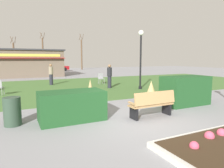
% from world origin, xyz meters
% --- Properties ---
extents(ground_plane, '(80.00, 80.00, 0.00)m').
position_xyz_m(ground_plane, '(0.00, 0.00, 0.00)').
color(ground_plane, gray).
extents(lawn_patch, '(36.00, 12.00, 0.01)m').
position_xyz_m(lawn_patch, '(0.00, 9.45, 0.00)').
color(lawn_patch, '#446B33').
rests_on(lawn_patch, ground_plane).
extents(park_bench, '(1.70, 0.54, 0.95)m').
position_xyz_m(park_bench, '(0.75, 0.24, 0.48)').
color(park_bench, tan).
rests_on(park_bench, ground_plane).
extents(hedge_left, '(2.15, 1.10, 1.00)m').
position_xyz_m(hedge_left, '(-1.91, 1.15, 0.50)').
color(hedge_left, '#1E4C23').
rests_on(hedge_left, ground_plane).
extents(hedge_right, '(2.14, 1.10, 1.30)m').
position_xyz_m(hedge_right, '(3.33, 1.20, 0.65)').
color(hedge_right, '#1E4C23').
rests_on(hedge_right, ground_plane).
extents(ornamental_grass_behind_left, '(0.57, 0.57, 1.26)m').
position_xyz_m(ornamental_grass_behind_left, '(-0.88, 2.17, 0.63)').
color(ornamental_grass_behind_left, tan).
rests_on(ornamental_grass_behind_left, ground_plane).
extents(ornamental_grass_behind_right, '(0.78, 0.78, 1.07)m').
position_xyz_m(ornamental_grass_behind_right, '(2.03, 2.00, 0.54)').
color(ornamental_grass_behind_right, tan).
rests_on(ornamental_grass_behind_right, ground_plane).
extents(lamppost_mid, '(0.36, 0.36, 3.99)m').
position_xyz_m(lamppost_mid, '(4.19, 6.07, 2.52)').
color(lamppost_mid, black).
rests_on(lamppost_mid, ground_plane).
extents(trash_bin, '(0.52, 0.52, 0.90)m').
position_xyz_m(trash_bin, '(-3.73, 1.45, 0.45)').
color(trash_bin, '#2D4233').
rests_on(trash_bin, ground_plane).
extents(food_kiosk, '(9.52, 5.46, 3.18)m').
position_xyz_m(food_kiosk, '(-2.85, 20.67, 1.60)').
color(food_kiosk, '#6B5B4C').
rests_on(food_kiosk, ground_plane).
extents(cafe_chair_east, '(0.45, 0.45, 0.89)m').
position_xyz_m(cafe_chair_east, '(2.87, 9.89, 0.53)').
color(cafe_chair_east, gray).
rests_on(cafe_chair_east, ground_plane).
extents(person_strolling, '(0.34, 0.34, 1.69)m').
position_xyz_m(person_strolling, '(2.51, 7.48, 0.86)').
color(person_strolling, '#23232D').
rests_on(person_strolling, ground_plane).
extents(person_standing, '(0.34, 0.34, 1.69)m').
position_xyz_m(person_standing, '(-0.94, 11.15, 0.86)').
color(person_standing, '#23232D').
rests_on(person_standing, ground_plane).
extents(parked_car_west_slot, '(4.34, 2.34, 1.20)m').
position_xyz_m(parked_car_west_slot, '(-2.29, 29.59, 0.64)').
color(parked_car_west_slot, navy).
rests_on(parked_car_west_slot, ground_plane).
extents(parked_car_center_slot, '(4.21, 2.08, 1.20)m').
position_xyz_m(parked_car_center_slot, '(2.86, 29.59, 0.64)').
color(parked_car_center_slot, maroon).
rests_on(parked_car_center_slot, ground_plane).
extents(tree_left_bg, '(0.91, 0.96, 5.81)m').
position_xyz_m(tree_left_bg, '(-3.44, 32.61, 2.54)').
color(tree_left_bg, brown).
rests_on(tree_left_bg, ground_plane).
extents(tree_right_bg, '(0.91, 0.96, 7.04)m').
position_xyz_m(tree_right_bg, '(1.56, 34.90, 3.15)').
color(tree_right_bg, brown).
rests_on(tree_right_bg, ground_plane).
extents(tree_center_bg, '(0.91, 0.96, 6.85)m').
position_xyz_m(tree_center_bg, '(8.46, 32.60, 3.06)').
color(tree_center_bg, brown).
rests_on(tree_center_bg, ground_plane).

